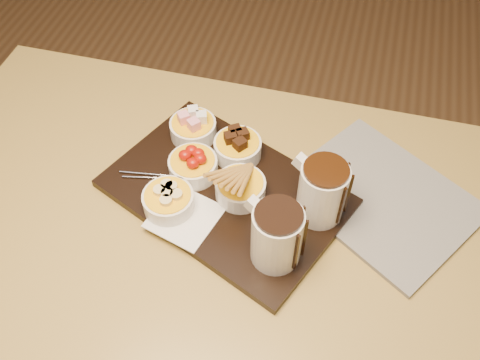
% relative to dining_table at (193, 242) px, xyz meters
% --- Properties ---
extents(ground, '(5.00, 5.00, 0.00)m').
position_rel_dining_table_xyz_m(ground, '(0.00, 0.00, -0.65)').
color(ground, '#55371D').
rests_on(ground, ground).
extents(dining_table, '(1.20, 0.80, 0.75)m').
position_rel_dining_table_xyz_m(dining_table, '(0.00, 0.00, 0.00)').
color(dining_table, '#A3873C').
rests_on(dining_table, ground).
extents(serving_board, '(0.54, 0.46, 0.02)m').
position_rel_dining_table_xyz_m(serving_board, '(0.06, 0.07, 0.11)').
color(serving_board, black).
rests_on(serving_board, dining_table).
extents(napkin, '(0.15, 0.15, 0.00)m').
position_rel_dining_table_xyz_m(napkin, '(-0.00, -0.02, 0.12)').
color(napkin, white).
rests_on(napkin, serving_board).
extents(bowl_marshmallows, '(0.10, 0.10, 0.04)m').
position_rel_dining_table_xyz_m(bowl_marshmallows, '(-0.05, 0.19, 0.14)').
color(bowl_marshmallows, white).
rests_on(bowl_marshmallows, serving_board).
extents(bowl_cake, '(0.10, 0.10, 0.04)m').
position_rel_dining_table_xyz_m(bowl_cake, '(0.05, 0.16, 0.14)').
color(bowl_cake, white).
rests_on(bowl_cake, serving_board).
extents(bowl_strawberries, '(0.10, 0.10, 0.04)m').
position_rel_dining_table_xyz_m(bowl_strawberries, '(-0.02, 0.09, 0.14)').
color(bowl_strawberries, white).
rests_on(bowl_strawberries, serving_board).
extents(bowl_biscotti, '(0.10, 0.10, 0.04)m').
position_rel_dining_table_xyz_m(bowl_biscotti, '(0.09, 0.06, 0.14)').
color(bowl_biscotti, white).
rests_on(bowl_biscotti, serving_board).
extents(bowl_bananas, '(0.10, 0.10, 0.04)m').
position_rel_dining_table_xyz_m(bowl_bananas, '(-0.04, -0.00, 0.14)').
color(bowl_bananas, white).
rests_on(bowl_bananas, serving_board).
extents(pitcher_dark_chocolate, '(0.12, 0.12, 0.12)m').
position_rel_dining_table_xyz_m(pitcher_dark_chocolate, '(0.18, -0.06, 0.18)').
color(pitcher_dark_chocolate, silver).
rests_on(pitcher_dark_chocolate, serving_board).
extents(pitcher_milk_chocolate, '(0.12, 0.12, 0.12)m').
position_rel_dining_table_xyz_m(pitcher_milk_chocolate, '(0.24, 0.06, 0.18)').
color(pitcher_milk_chocolate, silver).
rests_on(pitcher_milk_chocolate, serving_board).
extents(fondue_skewers, '(0.07, 0.26, 0.01)m').
position_rel_dining_table_xyz_m(fondue_skewers, '(-0.04, 0.07, 0.12)').
color(fondue_skewers, silver).
rests_on(fondue_skewers, serving_board).
extents(newspaper, '(0.44, 0.42, 0.01)m').
position_rel_dining_table_xyz_m(newspaper, '(0.36, 0.14, 0.10)').
color(newspaper, beige).
rests_on(newspaper, dining_table).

